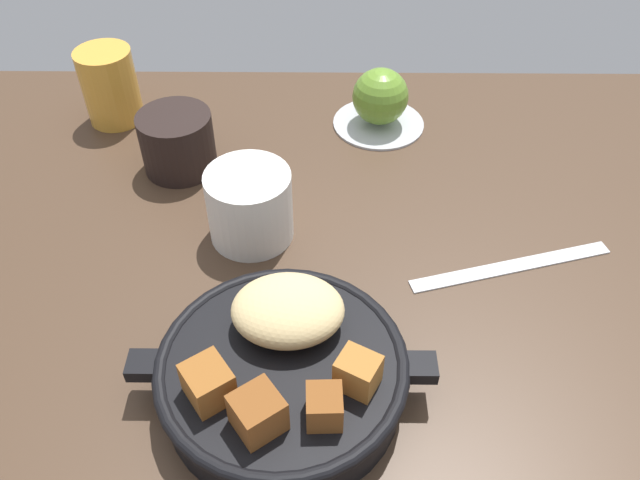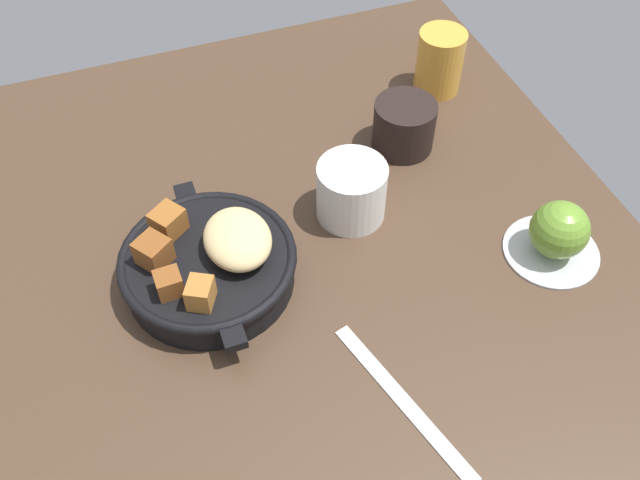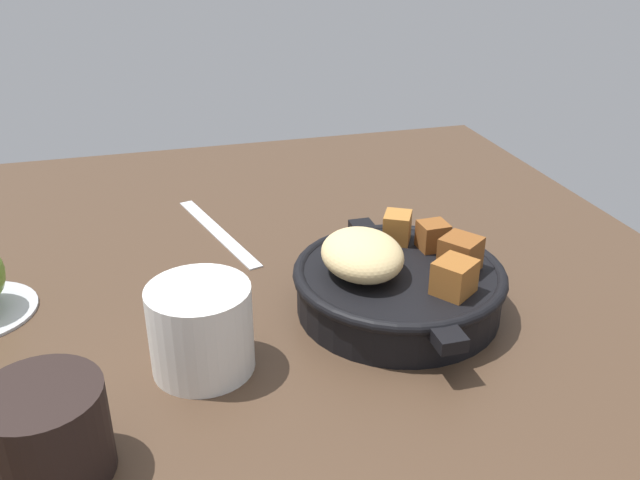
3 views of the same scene
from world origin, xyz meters
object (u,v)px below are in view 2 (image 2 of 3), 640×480
at_px(cast_iron_skillet, 210,263).
at_px(red_apple, 559,230).
at_px(coffee_mug_dark, 404,126).
at_px(juice_glass_amber, 440,61).
at_px(ceramic_mug_white, 351,191).
at_px(butter_knife, 403,400).

distance_m(cast_iron_skillet, red_apple, 0.40).
relative_size(red_apple, coffee_mug_dark, 0.83).
bearing_deg(cast_iron_skillet, red_apple, 75.65).
bearing_deg(red_apple, cast_iron_skillet, -104.35).
height_order(red_apple, juice_glass_amber, juice_glass_amber).
bearing_deg(ceramic_mug_white, butter_knife, -10.08).
height_order(ceramic_mug_white, coffee_mug_dark, ceramic_mug_white).
xyz_separation_m(butter_knife, coffee_mug_dark, (-0.35, 0.16, 0.03)).
relative_size(juice_glass_amber, coffee_mug_dark, 1.11).
xyz_separation_m(cast_iron_skillet, coffee_mug_dark, (-0.13, 0.30, 0.00)).
bearing_deg(red_apple, juice_glass_amber, 178.04).
height_order(cast_iron_skillet, juice_glass_amber, juice_glass_amber).
xyz_separation_m(cast_iron_skillet, red_apple, (0.10, 0.39, 0.01)).
bearing_deg(butter_knife, ceramic_mug_white, 154.39).
xyz_separation_m(red_apple, ceramic_mug_white, (-0.14, -0.20, -0.00)).
bearing_deg(butter_knife, juice_glass_amber, 134.52).
relative_size(red_apple, ceramic_mug_white, 0.80).
bearing_deg(red_apple, ceramic_mug_white, -125.17).
height_order(cast_iron_skillet, ceramic_mug_white, cast_iron_skillet).
distance_m(juice_glass_amber, coffee_mug_dark, 0.14).
height_order(red_apple, coffee_mug_dark, red_apple).
distance_m(butter_knife, coffee_mug_dark, 0.39).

